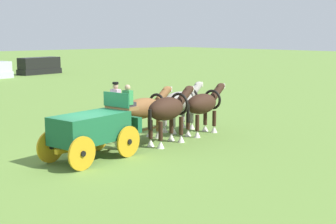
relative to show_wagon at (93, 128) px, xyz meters
The scene contains 7 objects.
ground_plane 1.18m from the show_wagon, behind, with size 220.00×220.00×0.00m, color olive.
show_wagon is the anchor object (origin of this frame).
draft_horse_rear_near 3.67m from the show_wagon, 19.47° to the left, with size 3.22×1.23×2.20m.
draft_horse_rear_off 3.66m from the show_wagon, ahead, with size 3.01×1.26×2.32m.
draft_horse_lead_near 6.24m from the show_wagon, 15.25° to the left, with size 3.10×1.26×2.22m.
draft_horse_lead_off 6.24m from the show_wagon, ahead, with size 3.03×1.23×2.22m.
parked_vehicle_f 39.56m from the show_wagon, 64.89° to the left, with size 5.28×2.58×1.91m.
Camera 1 is at (-9.49, -14.45, 4.54)m, focal length 51.39 mm.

